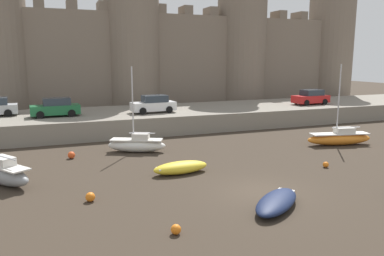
% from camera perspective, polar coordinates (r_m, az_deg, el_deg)
% --- Properties ---
extents(ground_plane, '(160.00, 160.00, 0.00)m').
position_cam_1_polar(ground_plane, '(19.40, 10.53, -9.67)').
color(ground_plane, '#382D23').
extents(quay_road, '(70.76, 10.00, 1.69)m').
position_cam_1_polar(quay_road, '(37.22, -5.58, 1.45)').
color(quay_road, gray).
rests_on(quay_road, ground).
extents(castle, '(65.99, 7.23, 21.21)m').
position_cam_1_polar(castle, '(46.37, -9.04, 12.18)').
color(castle, '#7A6B5B').
rests_on(castle, ground).
extents(sailboat_midflat_right, '(3.82, 4.80, 5.30)m').
position_cam_1_polar(sailboat_midflat_right, '(22.77, -27.19, -5.98)').
color(sailboat_midflat_right, gray).
rests_on(sailboat_midflat_right, ground).
extents(sailboat_midflat_centre, '(5.38, 2.25, 6.27)m').
position_cam_1_polar(sailboat_midflat_centre, '(31.46, 21.56, -1.40)').
color(sailboat_midflat_centre, orange).
rests_on(sailboat_midflat_centre, ground).
extents(rowboat_midflat_left, '(3.83, 3.47, 0.58)m').
position_cam_1_polar(rowboat_midflat_left, '(17.56, 12.78, -10.87)').
color(rowboat_midflat_left, '#141E3D').
rests_on(rowboat_midflat_left, ground).
extents(rowboat_foreground_left, '(3.44, 1.45, 0.73)m').
position_cam_1_polar(rowboat_foreground_left, '(22.04, -1.74, -6.00)').
color(rowboat_foreground_left, yellow).
rests_on(rowboat_foreground_left, ground).
extents(sailboat_foreground_centre, '(4.33, 2.89, 6.14)m').
position_cam_1_polar(sailboat_foreground_centre, '(27.34, -8.39, -2.45)').
color(sailboat_foreground_centre, silver).
rests_on(sailboat_foreground_centre, ground).
extents(mooring_buoy_near_shore, '(0.40, 0.40, 0.40)m').
position_cam_1_polar(mooring_buoy_near_shore, '(14.83, -2.47, -15.18)').
color(mooring_buoy_near_shore, orange).
rests_on(mooring_buoy_near_shore, ground).
extents(mooring_buoy_near_channel, '(0.36, 0.36, 0.36)m').
position_cam_1_polar(mooring_buoy_near_channel, '(24.73, 19.71, -5.27)').
color(mooring_buoy_near_channel, orange).
rests_on(mooring_buoy_near_channel, ground).
extents(mooring_buoy_mid_mud, '(0.48, 0.48, 0.48)m').
position_cam_1_polar(mooring_buoy_mid_mud, '(26.61, -17.90, -3.95)').
color(mooring_buoy_mid_mud, '#E04C1E').
rests_on(mooring_buoy_mid_mud, ground).
extents(mooring_buoy_off_centre, '(0.45, 0.45, 0.45)m').
position_cam_1_polar(mooring_buoy_off_centre, '(18.53, -15.24, -10.11)').
color(mooring_buoy_off_centre, orange).
rests_on(mooring_buoy_off_centre, ground).
extents(car_quay_centre_east, '(4.19, 2.05, 1.62)m').
position_cam_1_polar(car_quay_centre_east, '(34.78, -20.06, 2.94)').
color(car_quay_centre_east, '#1E6638').
rests_on(car_quay_centre_east, quay_road).
extents(car_quay_centre_west, '(4.19, 2.05, 1.62)m').
position_cam_1_polar(car_quay_centre_west, '(35.24, -5.86, 3.61)').
color(car_quay_centre_west, silver).
rests_on(car_quay_centre_west, quay_road).
extents(car_quay_east, '(4.19, 2.05, 1.62)m').
position_cam_1_polar(car_quay_east, '(43.64, 17.68, 4.47)').
color(car_quay_east, red).
rests_on(car_quay_east, quay_road).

